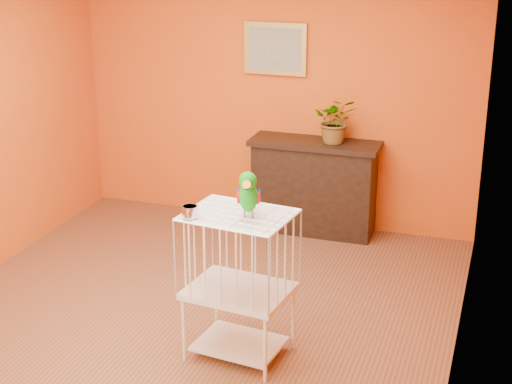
% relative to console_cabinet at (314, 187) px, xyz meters
% --- Properties ---
extents(ground, '(4.50, 4.50, 0.00)m').
position_rel_console_cabinet_xyz_m(ground, '(-0.46, -2.03, -0.46)').
color(ground, brown).
rests_on(ground, ground).
extents(room_shell, '(4.50, 4.50, 4.50)m').
position_rel_console_cabinet_xyz_m(room_shell, '(-0.46, -2.03, 1.12)').
color(room_shell, '#CC5413').
rests_on(room_shell, ground).
extents(console_cabinet, '(1.24, 0.45, 0.92)m').
position_rel_console_cabinet_xyz_m(console_cabinet, '(0.00, 0.00, 0.00)').
color(console_cabinet, black).
rests_on(console_cabinet, ground).
extents(potted_plant, '(0.50, 0.53, 0.34)m').
position_rel_console_cabinet_xyz_m(potted_plant, '(0.20, -0.02, 0.63)').
color(potted_plant, '#26722D').
rests_on(potted_plant, console_cabinet).
extents(framed_picture, '(0.62, 0.04, 0.50)m').
position_rel_console_cabinet_xyz_m(framed_picture, '(-0.46, 0.19, 1.29)').
color(framed_picture, '#AF8D3E').
rests_on(framed_picture, room_shell).
extents(birdcage, '(0.75, 0.61, 1.07)m').
position_rel_console_cabinet_xyz_m(birdcage, '(0.09, -2.41, 0.09)').
color(birdcage, silver).
rests_on(birdcage, ground).
extents(feed_cup, '(0.11, 0.11, 0.08)m').
position_rel_console_cabinet_xyz_m(feed_cup, '(-0.19, -2.58, 0.65)').
color(feed_cup, silver).
rests_on(feed_cup, birdcage).
extents(parrot, '(0.17, 0.30, 0.33)m').
position_rel_console_cabinet_xyz_m(parrot, '(0.18, -2.45, 0.77)').
color(parrot, '#59544C').
rests_on(parrot, birdcage).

